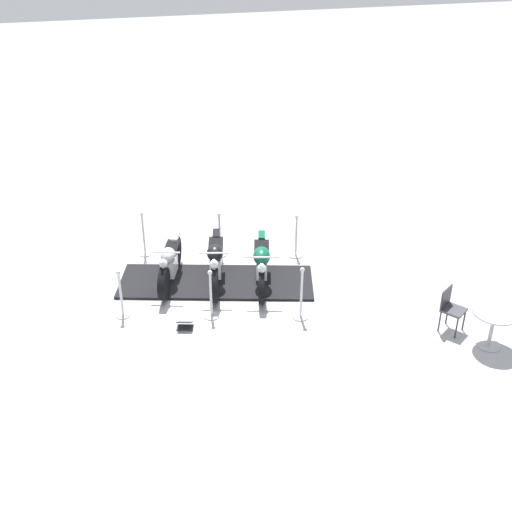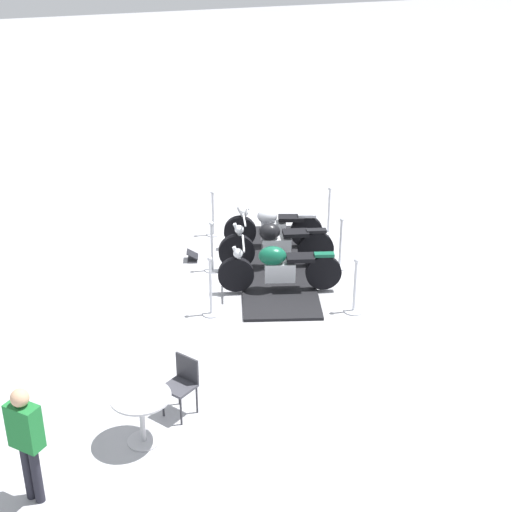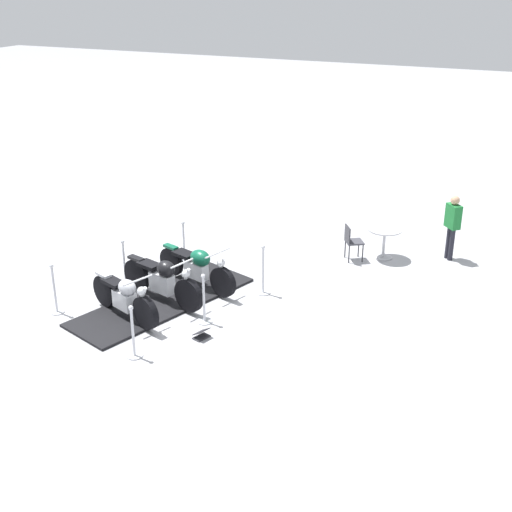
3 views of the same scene
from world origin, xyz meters
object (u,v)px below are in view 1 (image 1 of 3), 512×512
Objects in this scene: stanchion_right_mid at (211,302)px; stanchion_right_front at (122,300)px; motorcycle_chrome at (170,263)px; info_placard at (185,325)px; cafe_chair_near_table at (451,307)px; stanchion_right_rear at (301,301)px; cafe_table at (494,320)px; stanchion_left_mid at (220,240)px; motorcycle_black at (216,262)px; stanchion_left_front at (144,240)px; motorcycle_forest at (262,263)px; stanchion_left_rear at (296,244)px.

stanchion_right_front is at bearing 71.73° from stanchion_right_mid.
motorcycle_chrome is 1.91× the size of stanchion_right_front.
stanchion_right_mid reaches higher than info_placard.
cafe_chair_near_table is at bearing -179.37° from info_placard.
stanchion_right_rear reaches higher than cafe_table.
cafe_chair_near_table is (-4.20, -3.44, 0.14)m from stanchion_left_mid.
info_placard is (-1.75, 0.05, -0.43)m from motorcycle_chrome.
stanchion_right_front is 7.05m from cafe_table.
cafe_chair_near_table is at bearing -112.75° from stanchion_right_mid.
motorcycle_black reaches higher than stanchion_left_front.
motorcycle_chrome is at bearing -91.16° from motorcycle_forest.
motorcycle_black is at bearing 161.77° from stanchion_left_mid.
stanchion_left_rear is 1.01× the size of stanchion_right_front.
motorcycle_chrome is 3.05m from stanchion_left_rear.
motorcycle_black reaches higher than motorcycle_chrome.
stanchion_right_front is at bearing 161.73° from stanchion_left_front.
stanchion_right_front is at bearing 64.63° from cafe_table.
stanchion_left_front is 6.99m from cafe_chair_near_table.
stanchion_right_rear is (-0.56, -1.68, 0.04)m from stanchion_right_mid.
info_placard is (-2.11, 3.07, -0.25)m from stanchion_left_rear.
stanchion_left_rear reaches higher than motorcycle_forest.
motorcycle_forest is at bearing 91.99° from motorcycle_chrome.
info_placard is at bearing -42.09° from motorcycle_forest.
stanchion_left_mid is 1.25× the size of cafe_chair_near_table.
cafe_table is (-1.91, -3.00, 0.19)m from stanchion_right_rear.
stanchion_left_rear is at bearing 172.68° from cafe_chair_near_table.
cafe_table is at bearing -153.06° from stanchion_left_rear.
stanchion_left_mid is 1.05× the size of stanchion_right_front.
stanchion_right_rear is 1.09× the size of stanchion_right_front.
stanchion_left_front is 1.05× the size of stanchion_right_front.
motorcycle_black is 2.17m from stanchion_right_rear.
stanchion_left_rear is 3.54m from stanchion_left_front.
motorcycle_forest is at bearing 86.73° from motorcycle_black.
stanchion_right_front is 2.83× the size of info_placard.
stanchion_right_mid is 0.97× the size of stanchion_left_front.
stanchion_left_mid reaches higher than info_placard.
stanchion_right_rear is 1.39× the size of cafe_table.
stanchion_right_rear is at bearing 161.73° from stanchion_left_rear.
motorcycle_black is 2.12× the size of stanchion_right_mid.
motorcycle_chrome reaches higher than info_placard.
cafe_chair_near_table is (-1.53, -4.83, 0.45)m from info_placard.
motorcycle_chrome is at bearing 96.90° from stanchion_left_rear.
motorcycle_chrome is at bearing -93.01° from motorcycle_black.
motorcycle_black is 0.98m from motorcycle_forest.
stanchion_right_front reaches higher than info_placard.
stanchion_left_front is at bearing 71.73° from stanchion_left_mid.
stanchion_left_front is (1.11, 3.36, 0.07)m from stanchion_left_rear.
stanchion_left_rear is 0.96× the size of stanchion_left_front.
stanchion_right_mid is at bearing -2.64° from motorcycle_black.
motorcycle_forest is at bearing -165.27° from cafe_chair_near_table.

